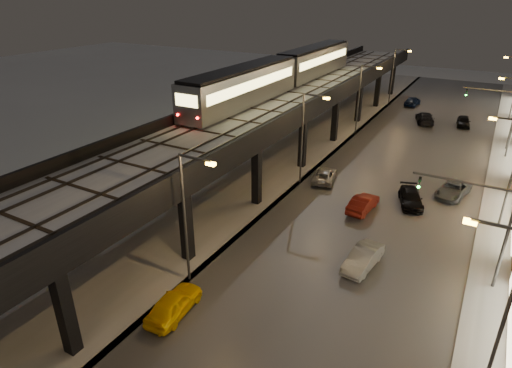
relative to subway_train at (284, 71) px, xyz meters
The scene contains 25 objects.
road_surface 19.72m from the subway_train, 26.04° to the right, with size 17.00×120.00×0.06m, color #46474D.
sidewalk_right 28.43m from the subway_train, 16.73° to the right, with size 4.00×120.00×0.14m, color #9FA1A8.
under_viaduct_pavement 11.80m from the subway_train, 72.26° to the right, with size 11.00×120.00×0.06m, color #9FA1A8.
elevated_viaduct 11.62m from the subway_train, 77.16° to the right, with size 9.00×100.00×6.30m.
viaduct_trackbed 11.33m from the subway_train, 77.06° to the right, with size 8.40×100.00×0.32m.
viaduct_parapet_streetside 12.91m from the subway_train, 57.65° to the right, with size 0.30×100.00×1.10m, color black.
viaduct_parapet_far 11.10m from the subway_train, 99.71° to the right, with size 0.30×100.00×1.10m, color black.
streetlight_left_1 31.06m from the subway_train, 74.85° to the right, with size 2.57×0.28×9.00m.
streetlight_right_1 39.19m from the subway_train, 49.77° to the right, with size 2.56×0.28×9.00m.
streetlight_left_2 14.68m from the subway_train, 55.66° to the right, with size 2.57×0.28×9.00m.
streetlight_right_2 28.05m from the subway_train, 25.10° to the right, with size 2.56×0.28×9.00m.
streetlight_left_3 10.68m from the subway_train, 37.45° to the left, with size 2.57×0.28×9.00m.
streetlight_left_4 25.71m from the subway_train, 71.54° to the left, with size 2.57×0.28×9.00m.
traffic_light_rig_a 32.28m from the subway_train, 40.55° to the right, with size 6.10×0.34×7.00m.
traffic_light_rig_b 26.32m from the subway_train, 20.67° to the left, with size 6.10×0.34×7.00m.
subway_train is the anchor object (origin of this frame).
car_taxi 35.02m from the subway_train, 74.57° to the right, with size 1.72×4.26×1.45m, color #FFC602.
car_near_white 22.39m from the subway_train, 44.28° to the right, with size 1.47×4.22×1.39m, color maroon.
car_mid_silver 16.30m from the subway_train, 46.40° to the right, with size 2.04×4.42×1.23m, color #9B9C9D.
car_mid_dark 23.14m from the subway_train, 46.86° to the left, with size 2.14×5.27×1.53m, color black.
car_far_white 28.92m from the subway_train, 65.94° to the left, with size 1.76×4.38×1.49m, color #091433.
car_onc_silver 29.76m from the subway_train, 52.57° to the right, with size 1.49×4.28×1.41m, color slate.
car_onc_dark 24.13m from the subway_train, 19.66° to the right, with size 2.19×4.75×1.32m, color #494F58.
car_onc_white 23.06m from the subway_train, 31.85° to the right, with size 1.81×4.45×1.29m, color black.
car_onc_red 27.31m from the subway_train, 40.30° to the left, with size 1.67×4.14×1.41m, color black.
Camera 1 is at (14.65, -5.11, 17.75)m, focal length 30.00 mm.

